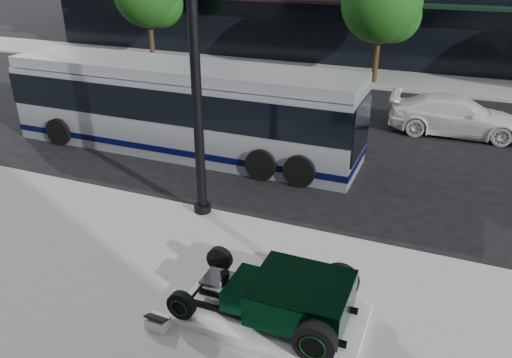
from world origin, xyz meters
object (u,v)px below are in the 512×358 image
at_px(lamppost, 195,69).
at_px(white_sedan, 457,116).
at_px(hot_rod, 290,296).
at_px(transit_bus, 182,107).

height_order(lamppost, white_sedan, lamppost).
bearing_deg(hot_rod, transit_bus, 131.45).
distance_m(transit_bus, white_sedan, 10.02).
distance_m(lamppost, white_sedan, 11.18).
height_order(hot_rod, transit_bus, transit_bus).
height_order(hot_rod, white_sedan, white_sedan).
bearing_deg(lamppost, white_sedan, 57.45).
xyz_separation_m(hot_rod, lamppost, (-3.43, 3.13, 3.14)).
xyz_separation_m(hot_rod, white_sedan, (2.34, 12.18, 0.00)).
relative_size(hot_rod, white_sedan, 0.67).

